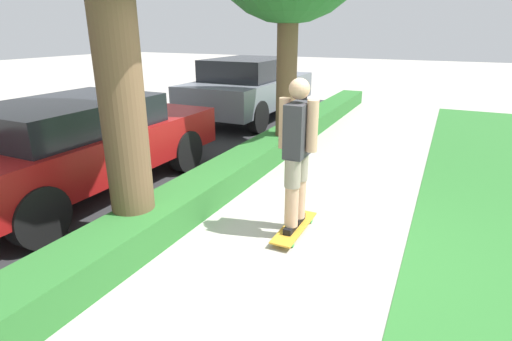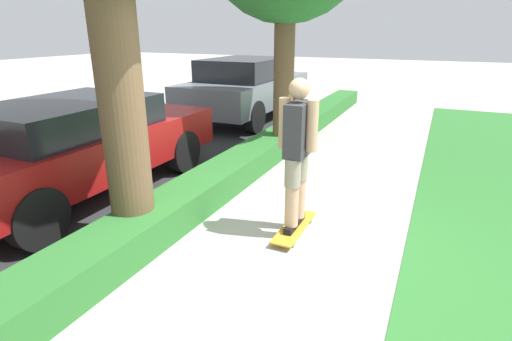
# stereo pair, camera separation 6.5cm
# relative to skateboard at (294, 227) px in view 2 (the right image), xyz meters

# --- Properties ---
(ground_plane) EXTENTS (60.00, 60.00, 0.00)m
(ground_plane) POSITION_rel_skateboard_xyz_m (-0.31, -0.20, -0.07)
(ground_plane) COLOR #ADA89E
(street_asphalt) EXTENTS (18.70, 5.00, 0.01)m
(street_asphalt) POSITION_rel_skateboard_xyz_m (-0.31, 4.00, -0.06)
(street_asphalt) COLOR #2D2D30
(street_asphalt) RESTS_ON ground_plane
(hedge_row) EXTENTS (18.70, 0.60, 0.37)m
(hedge_row) POSITION_rel_skateboard_xyz_m (-0.31, 1.40, 0.12)
(hedge_row) COLOR #2D702D
(hedge_row) RESTS_ON ground_plane
(skateboard) EXTENTS (0.92, 0.24, 0.08)m
(skateboard) POSITION_rel_skateboard_xyz_m (0.00, 0.00, 0.00)
(skateboard) COLOR gold
(skateboard) RESTS_ON ground_plane
(skater_person) EXTENTS (0.50, 0.43, 1.68)m
(skater_person) POSITION_rel_skateboard_xyz_m (-0.00, -0.00, 0.91)
(skater_person) COLOR black
(skater_person) RESTS_ON skateboard
(parked_car_middle) EXTENTS (4.31, 1.82, 1.33)m
(parked_car_middle) POSITION_rel_skateboard_xyz_m (-0.14, 3.16, 0.66)
(parked_car_middle) COLOR maroon
(parked_car_middle) RESTS_ON ground_plane
(parked_car_rear) EXTENTS (4.34, 1.93, 1.54)m
(parked_car_rear) POSITION_rel_skateboard_xyz_m (5.37, 3.25, 0.76)
(parked_car_rear) COLOR slate
(parked_car_rear) RESTS_ON ground_plane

